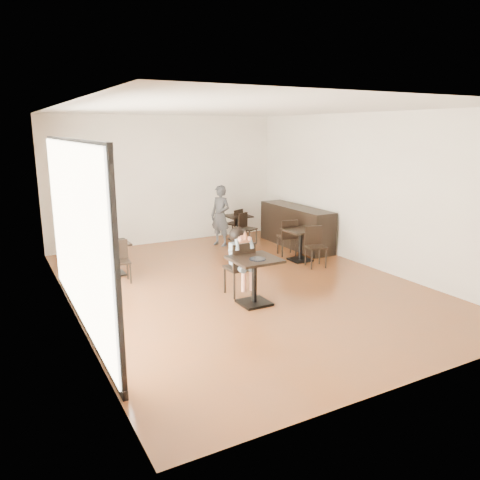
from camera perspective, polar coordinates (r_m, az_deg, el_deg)
floor at (r=8.84m, az=0.13°, el=-5.51°), size 6.00×8.00×0.01m
ceiling at (r=8.37m, az=0.14°, el=15.69°), size 6.00×8.00×0.01m
wall_back at (r=12.10m, az=-9.05°, el=7.22°), size 6.00×0.01×3.20m
wall_front at (r=5.37m, az=21.03°, el=-1.13°), size 6.00×0.01×3.20m
wall_left at (r=7.52m, az=-20.40°, el=2.87°), size 0.01×8.00×3.20m
wall_right at (r=10.23m, az=15.14°, el=5.83°), size 0.01×8.00×3.20m
storefront_window at (r=7.07m, az=-19.43°, el=0.68°), size 0.04×4.50×2.60m
child_table at (r=7.79m, az=1.76°, el=-5.05°), size 0.76×0.76×0.80m
child_chair at (r=8.23m, az=-0.17°, el=-3.45°), size 0.43×0.43×0.96m
child at (r=8.19m, az=-0.17°, el=-2.62°), size 0.43×0.61×1.21m
plate at (r=7.59m, az=2.16°, el=-2.33°), size 0.27×0.27×0.02m
pizza_slice at (r=7.92m, az=0.48°, el=0.14°), size 0.28×0.22×0.06m
adult_patron at (r=11.67m, az=-2.40°, el=2.98°), size 0.56×0.65×1.52m
cafe_table_mid at (r=10.45m, az=7.37°, el=-0.62°), size 0.81×0.81×0.71m
cafe_table_left at (r=9.70m, az=-15.17°, el=-2.21°), size 0.68×0.68×0.67m
cafe_table_back at (r=12.31m, az=-0.28°, el=1.51°), size 0.83×0.83×0.66m
chair_mid_a at (r=10.87m, az=5.73°, el=0.36°), size 0.46×0.46×0.85m
chair_mid_b at (r=10.01m, az=9.26°, el=-0.88°), size 0.46×0.46×0.85m
chair_left_a at (r=10.20m, az=-15.92°, el=-1.11°), size 0.39×0.39×0.80m
chair_left_b at (r=9.17m, az=-14.38°, el=-2.63°), size 0.39×0.39×0.80m
chair_back_a at (r=12.49m, az=-0.77°, el=2.00°), size 0.47×0.47×0.80m
chair_back_b at (r=11.82m, az=0.98°, el=1.34°), size 0.47×0.47×0.80m
service_counter at (r=11.71m, az=6.85°, el=1.64°), size 0.60×2.40×1.00m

